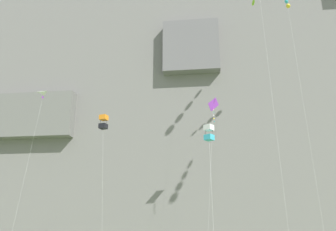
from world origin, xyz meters
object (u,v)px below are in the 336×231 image
Objects in this scene: kite_diamond_high_center at (213,109)px; kite_box_front_field at (103,122)px; kite_box_near_cliff at (209,133)px; kite_delta_high_right at (42,105)px; kite_windsock_mid_right at (287,3)px.

kite_box_front_field is (-13.55, -2.75, -2.17)m from kite_diamond_high_center.
kite_diamond_high_center is 14.49m from kite_box_near_cliff.
kite_box_front_field reaches higher than kite_box_near_cliff.
kite_delta_high_right is at bearing 156.26° from kite_box_near_cliff.
kite_diamond_high_center is at bearing 171.44° from kite_windsock_mid_right.
kite_windsock_mid_right is 28.79m from kite_box_front_field.
kite_diamond_high_center is (-10.27, 1.55, -13.95)m from kite_windsock_mid_right.
kite_windsock_mid_right is 34.50m from kite_delta_high_right.
kite_box_near_cliff is at bearing -23.74° from kite_delta_high_right.
kite_delta_high_right reaches higher than kite_box_front_field.
kite_diamond_high_center is 21.54m from kite_delta_high_right.
kite_windsock_mid_right is 1.68× the size of kite_diamond_high_center.
kite_delta_high_right is (-31.47, -2.28, -13.95)m from kite_windsock_mid_right.
kite_box_front_field is at bearing 141.86° from kite_box_near_cliff.
kite_delta_high_right is 23.37m from kite_box_near_cliff.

